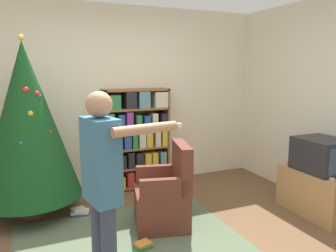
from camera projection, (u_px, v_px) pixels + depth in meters
The scene contains 10 objects.
wall_back at pixel (108, 98), 4.68m from camera, with size 8.00×0.10×2.60m.
bookshelf at pixel (137, 138), 4.70m from camera, with size 0.94×0.30×1.44m.
tv_stand at pixel (318, 192), 3.90m from camera, with size 0.51×0.86×0.53m.
television at pixel (321, 155), 3.82m from camera, with size 0.47×0.55×0.39m.
game_remote at pixel (329, 178), 3.56m from camera, with size 0.04×0.12×0.02m.
christmas_tree at pixel (27, 122), 3.75m from camera, with size 1.16×1.16×2.09m.
armchair at pixel (165, 197), 3.58m from camera, with size 0.69×0.68×0.92m.
standing_person at pixel (103, 183), 2.28m from camera, with size 0.69×0.46×1.57m.
book_pile_near_tree at pixel (80, 212), 3.89m from camera, with size 0.23×0.18×0.08m.
book_pile_by_chair at pixel (143, 245), 3.17m from camera, with size 0.18×0.15×0.06m.
Camera 1 is at (-1.06, -2.58, 1.70)m, focal length 35.00 mm.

